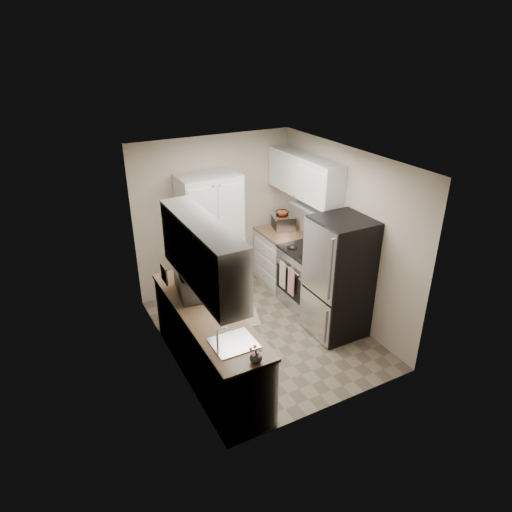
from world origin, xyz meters
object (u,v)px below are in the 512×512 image
at_px(pantry_cabinet, 211,238).
at_px(microwave, 195,281).
at_px(toaster_oven, 283,222).
at_px(refrigerator, 339,278).
at_px(wine_bottle, 184,271).
at_px(electric_range, 307,276).

distance_m(pantry_cabinet, microwave, 1.51).
relative_size(microwave, toaster_oven, 1.44).
height_order(refrigerator, wine_bottle, refrigerator).
xyz_separation_m(pantry_cabinet, refrigerator, (1.14, -1.73, -0.15)).
relative_size(pantry_cabinet, electric_range, 1.77).
bearing_deg(pantry_cabinet, microwave, -120.42).
relative_size(refrigerator, toaster_oven, 4.06).
xyz_separation_m(refrigerator, wine_bottle, (-1.91, 0.81, 0.21)).
relative_size(refrigerator, microwave, 2.83).
distance_m(pantry_cabinet, refrigerator, 2.07).
bearing_deg(microwave, pantry_cabinet, -22.12).
distance_m(refrigerator, microwave, 1.97).
distance_m(microwave, wine_bottle, 0.39).
bearing_deg(electric_range, pantry_cabinet, 141.78).
bearing_deg(pantry_cabinet, toaster_oven, -0.49).
relative_size(pantry_cabinet, wine_bottle, 7.41).
height_order(electric_range, wine_bottle, wine_bottle).
bearing_deg(refrigerator, electric_range, 87.52).
bearing_deg(wine_bottle, microwave, -89.57).
relative_size(wine_bottle, toaster_oven, 0.65).
xyz_separation_m(electric_range, wine_bottle, (-1.94, 0.01, 0.58)).
distance_m(microwave, toaster_oven, 2.42).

